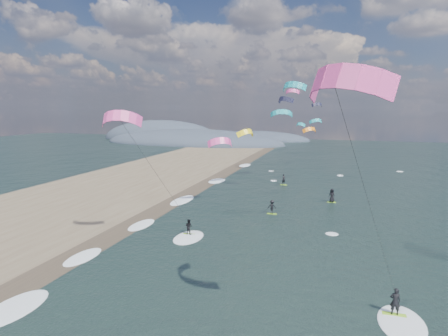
% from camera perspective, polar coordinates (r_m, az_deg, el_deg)
% --- Properties ---
extents(ground, '(260.00, 260.00, 0.00)m').
position_cam_1_polar(ground, '(23.64, -6.91, -21.82)').
color(ground, black).
rests_on(ground, ground).
extents(sand_strip, '(26.00, 240.00, 0.00)m').
position_cam_1_polar(sand_strip, '(44.86, -30.48, -7.83)').
color(sand_strip, brown).
rests_on(sand_strip, ground).
extents(wet_sand_strip, '(3.00, 240.00, 0.00)m').
position_cam_1_polar(wet_sand_strip, '(37.09, -17.70, -10.38)').
color(wet_sand_strip, '#382D23').
rests_on(wet_sand_strip, ground).
extents(coastal_hills, '(80.00, 41.00, 15.00)m').
position_cam_1_polar(coastal_hills, '(137.61, -5.49, 4.07)').
color(coastal_hills, '#3D4756').
rests_on(coastal_hills, ground).
extents(kitesurfer_near_a, '(7.75, 9.27, 14.50)m').
position_cam_1_polar(kitesurfer_near_a, '(17.71, 18.57, 4.21)').
color(kitesurfer_near_a, '#8FD325').
rests_on(kitesurfer_near_a, ground).
extents(kitesurfer_near_b, '(6.83, 8.36, 12.67)m').
position_cam_1_polar(kitesurfer_near_b, '(32.48, -12.09, 1.18)').
color(kitesurfer_near_b, '#8FD325').
rests_on(kitesurfer_near_b, ground).
extents(far_kitesurfers, '(8.71, 17.54, 1.82)m').
position_cam_1_polar(far_kitesurfers, '(49.34, 11.16, -4.21)').
color(far_kitesurfers, '#8FD325').
rests_on(far_kitesurfers, ground).
extents(bg_kite_field, '(10.88, 66.82, 9.27)m').
position_cam_1_polar(bg_kite_field, '(73.37, 10.40, 8.37)').
color(bg_kite_field, black).
rests_on(bg_kite_field, ground).
extents(shoreline_surf, '(2.40, 79.40, 0.11)m').
position_cam_1_polar(shoreline_surf, '(40.25, -12.37, -8.61)').
color(shoreline_surf, white).
rests_on(shoreline_surf, ground).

